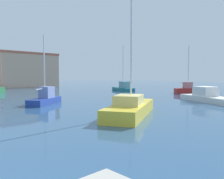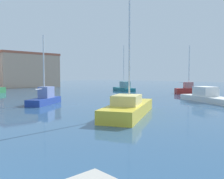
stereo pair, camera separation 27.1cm
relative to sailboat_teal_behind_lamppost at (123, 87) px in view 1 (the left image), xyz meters
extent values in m
plane|color=#2D5175|center=(-15.09, -3.87, -0.60)|extent=(160.00, 160.00, 0.00)
cube|color=#1E707A|center=(0.06, 0.17, -0.33)|extent=(3.67, 5.93, 0.55)
cube|color=#6B9CA2|center=(-0.13, -0.35, 0.51)|extent=(1.85, 2.30, 1.13)
cylinder|color=silver|center=(0.06, 0.17, 3.68)|extent=(0.12, 0.12, 7.46)
cube|color=gold|center=(-18.07, -17.71, -0.19)|extent=(7.51, 5.44, 0.81)
cube|color=#DFCD77|center=(-18.67, -18.04, 0.54)|extent=(2.65, 2.47, 0.65)
cylinder|color=silver|center=(-18.07, -17.71, 5.35)|extent=(0.12, 0.12, 10.28)
cube|color=#233D93|center=(-19.42, -8.05, -0.30)|extent=(4.39, 3.65, 0.59)
cube|color=#6E7DB1|center=(-19.09, -7.82, 0.53)|extent=(1.80, 1.67, 1.06)
cylinder|color=silver|center=(-19.42, -8.05, 2.95)|extent=(0.12, 0.12, 5.91)
cylinder|color=silver|center=(-20.07, -8.50, 0.89)|extent=(1.30, 0.93, 0.08)
cube|color=#B22823|center=(2.51, -11.02, -0.20)|extent=(3.93, 3.23, 0.80)
cube|color=#C4716E|center=(2.46, -10.98, 0.67)|extent=(1.49, 1.38, 0.93)
cylinder|color=silver|center=(2.51, -11.02, 3.39)|extent=(0.12, 0.12, 6.38)
cylinder|color=silver|center=(1.91, -10.59, 1.10)|extent=(1.20, 0.89, 0.08)
cube|color=white|center=(-6.28, -18.35, -0.32)|extent=(5.38, 8.06, 0.57)
cube|color=silver|center=(-5.83, -17.43, 0.46)|extent=(2.49, 2.66, 0.99)
cube|color=tan|center=(-7.31, 23.27, 3.06)|extent=(12.96, 6.02, 7.31)
cube|color=#B25B42|center=(-7.31, 23.27, 6.97)|extent=(13.22, 6.14, 0.50)
camera|label=1|loc=(-29.98, -28.21, 2.16)|focal=37.20mm
camera|label=2|loc=(-29.79, -28.40, 2.16)|focal=37.20mm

